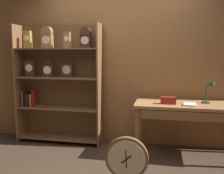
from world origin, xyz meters
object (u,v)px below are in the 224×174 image
at_px(toolbox_small, 168,100).
at_px(open_repair_manual, 190,104).
at_px(round_clock_large, 127,159).
at_px(bookshelf, 58,81).
at_px(desk_lamp, 210,89).
at_px(workbench, 186,110).

distance_m(toolbox_small, open_repair_manual, 0.29).
relative_size(toolbox_small, round_clock_large, 0.39).
height_order(bookshelf, desk_lamp, bookshelf).
relative_size(workbench, round_clock_large, 2.62).
xyz_separation_m(bookshelf, round_clock_large, (1.30, -1.12, -0.75)).
relative_size(bookshelf, open_repair_manual, 8.77).
bearing_deg(round_clock_large, desk_lamp, 42.70).
xyz_separation_m(desk_lamp, toolbox_small, (-0.56, -0.13, -0.16)).
height_order(workbench, desk_lamp, desk_lamp).
bearing_deg(round_clock_large, bookshelf, 139.13).
xyz_separation_m(bookshelf, open_repair_manual, (2.05, -0.34, -0.24)).
bearing_deg(open_repair_manual, toolbox_small, -179.15).
bearing_deg(toolbox_small, workbench, 11.89).
relative_size(bookshelf, round_clock_large, 3.56).
bearing_deg(workbench, desk_lamp, 14.10).
relative_size(toolbox_small, open_repair_manual, 0.96).
height_order(bookshelf, open_repair_manual, bookshelf).
bearing_deg(open_repair_manual, round_clock_large, -126.42).
xyz_separation_m(bookshelf, toolbox_small, (1.77, -0.31, -0.20)).
height_order(workbench, open_repair_manual, open_repair_manual).
distance_m(open_repair_manual, round_clock_large, 1.20).
distance_m(bookshelf, open_repair_manual, 2.09).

